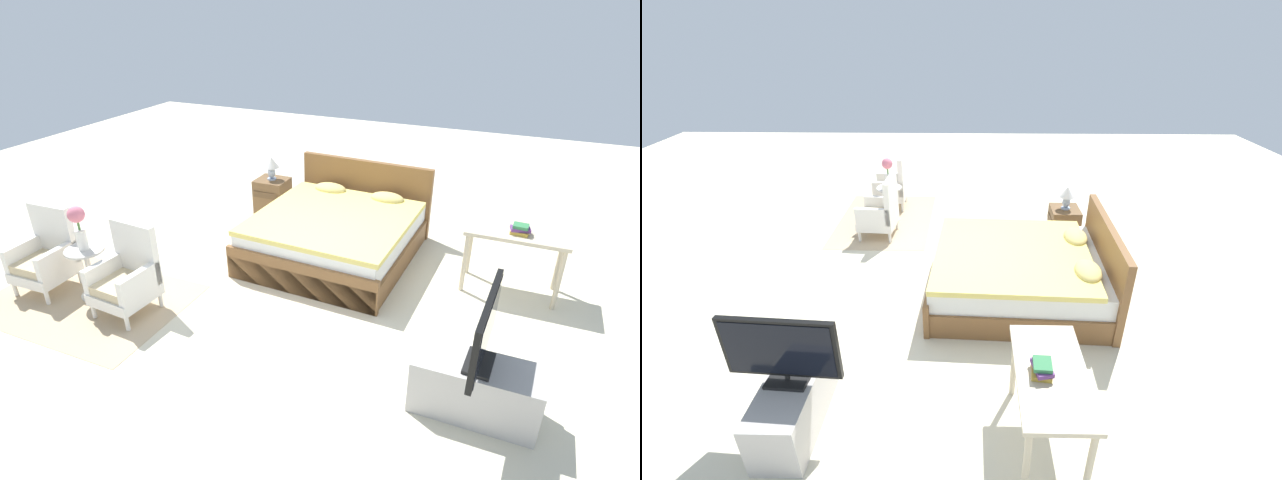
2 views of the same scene
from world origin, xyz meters
TOP-DOWN VIEW (x-y plane):
  - ground_plane at (0.00, 0.00)m, footprint 16.00×16.00m
  - floor_rug at (-2.01, -0.97)m, footprint 2.10×1.50m
  - bed at (0.07, 1.05)m, footprint 1.92×2.10m
  - armchair_by_window_left at (-2.57, -0.91)m, footprint 0.55×0.55m
  - armchair_by_window_right at (-1.45, -0.91)m, footprint 0.58×0.58m
  - side_table at (-2.01, -0.87)m, footprint 0.40×0.40m
  - flower_vase at (-2.01, -0.87)m, footprint 0.17×0.17m
  - nightstand at (-1.22, 1.78)m, footprint 0.44×0.41m
  - table_lamp at (-1.22, 1.79)m, footprint 0.22×0.22m
  - tv_stand at (1.99, -0.98)m, footprint 0.96×0.40m
  - tv_flatscreen at (2.00, -0.98)m, footprint 0.22×0.90m
  - vanity_desk at (2.11, 1.02)m, footprint 1.04×0.52m
  - book_stack at (2.13, 0.95)m, footprint 0.21×0.16m

SIDE VIEW (x-z plane):
  - ground_plane at x=0.00m, z-range 0.00..0.00m
  - floor_rug at x=-2.01m, z-range 0.00..0.01m
  - tv_stand at x=1.99m, z-range 0.00..0.47m
  - nightstand at x=-1.22m, z-range 0.00..0.57m
  - bed at x=0.07m, z-range -0.18..0.78m
  - side_table at x=-2.01m, z-range 0.07..0.65m
  - armchair_by_window_left at x=-2.57m, z-range -0.08..0.84m
  - armchair_by_window_right at x=-1.45m, z-range -0.08..0.84m
  - vanity_desk at x=2.11m, z-range 0.26..0.98m
  - book_stack at x=2.13m, z-range 0.72..0.83m
  - table_lamp at x=-1.22m, z-range 0.62..0.95m
  - tv_flatscreen at x=2.00m, z-range 0.49..1.09m
  - flower_vase at x=-2.01m, z-range 0.63..1.11m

